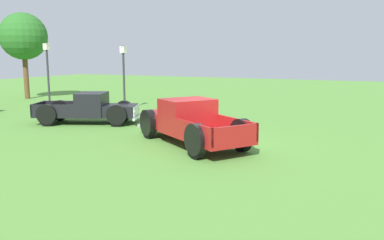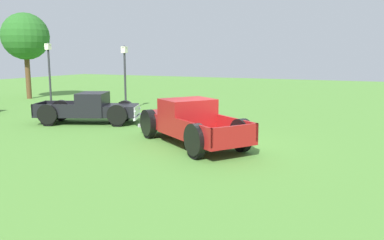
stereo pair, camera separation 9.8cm
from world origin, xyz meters
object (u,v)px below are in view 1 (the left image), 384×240
pickup_truck_behind_left (94,109)px  lamp_post_near (48,74)px  oak_tree_west (23,37)px  pickup_truck_foreground (187,122)px  lamp_post_far (124,77)px

pickup_truck_behind_left → lamp_post_near: size_ratio=1.28×
oak_tree_west → pickup_truck_foreground: bearing=-115.9°
lamp_post_near → oak_tree_west: 6.95m
pickup_truck_behind_left → lamp_post_far: lamp_post_far is taller
lamp_post_near → oak_tree_west: bearing=58.6°
pickup_truck_foreground → lamp_post_far: (6.13, 6.96, 1.19)m
pickup_truck_foreground → pickup_truck_behind_left: bearing=72.2°
lamp_post_far → lamp_post_near: bearing=105.2°
lamp_post_near → pickup_truck_foreground: bearing=-113.0°
pickup_truck_behind_left → oak_tree_west: bearing=60.4°
pickup_truck_behind_left → lamp_post_far: (4.29, 1.21, 1.27)m
lamp_post_far → oak_tree_west: (2.16, 10.12, 2.54)m
lamp_post_near → lamp_post_far: (1.24, -4.57, -0.10)m
oak_tree_west → pickup_truck_behind_left: bearing=-119.6°
lamp_post_far → oak_tree_west: size_ratio=0.60×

